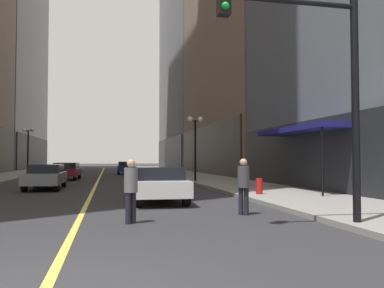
# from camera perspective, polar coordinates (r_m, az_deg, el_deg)

# --- Properties ---
(ground_plane) EXTENTS (200.00, 200.00, 0.00)m
(ground_plane) POSITION_cam_1_polar(r_m,az_deg,el_deg) (40.22, -12.94, -4.38)
(ground_plane) COLOR #2D2D30
(sidewalk_left) EXTENTS (4.50, 78.00, 0.15)m
(sidewalk_left) POSITION_cam_1_polar(r_m,az_deg,el_deg) (41.21, -24.51, -4.08)
(sidewalk_left) COLOR gray
(sidewalk_left) RESTS_ON ground
(sidewalk_right) EXTENTS (4.50, 78.00, 0.15)m
(sidewalk_right) POSITION_cam_1_polar(r_m,az_deg,el_deg) (40.91, -1.27, -4.29)
(sidewalk_right) COLOR gray
(sidewalk_right) RESTS_ON ground
(lane_centre_stripe) EXTENTS (0.16, 70.00, 0.01)m
(lane_centre_stripe) POSITION_cam_1_polar(r_m,az_deg,el_deg) (40.22, -12.94, -4.37)
(lane_centre_stripe) COLOR #E5D64C
(lane_centre_stripe) RESTS_ON ground
(storefront_awning_right) EXTENTS (1.60, 6.84, 3.12)m
(storefront_awning_right) POSITION_cam_1_polar(r_m,az_deg,el_deg) (19.75, 15.13, 1.94)
(storefront_awning_right) COLOR navy
(storefront_awning_right) RESTS_ON ground
(car_white) EXTENTS (1.96, 4.65, 1.32)m
(car_white) POSITION_cam_1_polar(r_m,az_deg,el_deg) (15.04, -4.90, -5.53)
(car_white) COLOR silver
(car_white) RESTS_ON ground
(car_grey) EXTENTS (1.77, 4.79, 1.32)m
(car_grey) POSITION_cam_1_polar(r_m,az_deg,el_deg) (22.67, -20.15, -4.26)
(car_grey) COLOR slate
(car_grey) RESTS_ON ground
(car_maroon) EXTENTS (2.04, 4.41, 1.32)m
(car_maroon) POSITION_cam_1_polar(r_m,az_deg,el_deg) (32.25, -17.51, -3.62)
(car_maroon) COLOR maroon
(car_maroon) RESTS_ON ground
(car_navy) EXTENTS (1.90, 4.58, 1.32)m
(car_navy) POSITION_cam_1_polar(r_m,az_deg,el_deg) (42.88, -9.41, -3.30)
(car_navy) COLOR #141E4C
(car_navy) RESTS_ON ground
(pedestrian_in_grey_suit) EXTENTS (0.47, 0.47, 1.60)m
(pedestrian_in_grey_suit) POSITION_cam_1_polar(r_m,az_deg,el_deg) (10.11, -8.74, -6.00)
(pedestrian_in_grey_suit) COLOR black
(pedestrian_in_grey_suit) RESTS_ON ground
(pedestrian_with_orange_bag) EXTENTS (0.48, 0.48, 1.62)m
(pedestrian_with_orange_bag) POSITION_cam_1_polar(r_m,az_deg,el_deg) (11.61, 7.37, -5.45)
(pedestrian_with_orange_bag) COLOR black
(pedestrian_with_orange_bag) RESTS_ON ground
(traffic_light_near_right) EXTENTS (3.43, 0.35, 5.65)m
(traffic_light_near_right) POSITION_cam_1_polar(r_m,az_deg,el_deg) (9.71, 17.06, 10.63)
(traffic_light_near_right) COLOR black
(traffic_light_near_right) RESTS_ON ground
(street_lamp_left_far) EXTENTS (1.06, 0.36, 4.43)m
(street_lamp_left_far) POSITION_cam_1_polar(r_m,az_deg,el_deg) (38.98, -22.40, 0.44)
(street_lamp_left_far) COLOR black
(street_lamp_left_far) RESTS_ON ground
(street_lamp_right_mid) EXTENTS (1.06, 0.36, 4.43)m
(street_lamp_right_mid) POSITION_cam_1_polar(r_m,az_deg,el_deg) (26.56, 0.46, 1.41)
(street_lamp_right_mid) COLOR black
(street_lamp_right_mid) RESTS_ON ground
(fire_hydrant_right) EXTENTS (0.28, 0.28, 0.80)m
(fire_hydrant_right) POSITION_cam_1_polar(r_m,az_deg,el_deg) (16.91, 9.57, -6.22)
(fire_hydrant_right) COLOR red
(fire_hydrant_right) RESTS_ON ground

